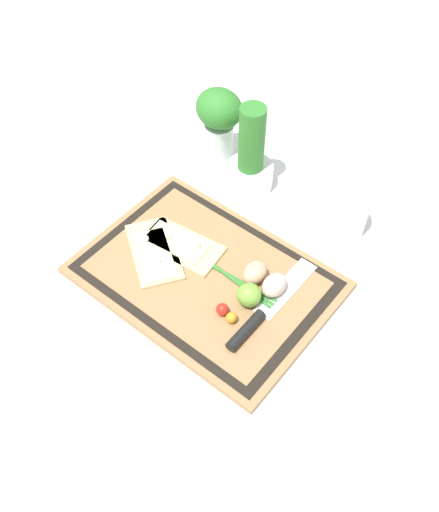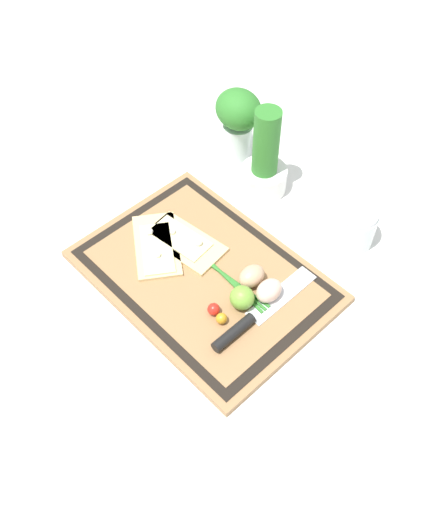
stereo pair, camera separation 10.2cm
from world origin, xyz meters
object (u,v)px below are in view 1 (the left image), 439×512
Objects in this scene: knife at (258,317)px; lime at (248,296)px; herb_pot at (251,160)px; herb_glass at (219,120)px; cherry_tomato_red at (222,309)px; cherry_tomato_yellow at (232,318)px; pizza_slice_near at (154,252)px; egg_brown at (255,273)px; egg_pink at (274,285)px; pizza_slice_far at (181,245)px; sauce_jar at (346,216)px.

lime is (-0.04, 0.02, 0.02)m from knife.
herb_pot reaches higher than knife.
knife is at bearing -42.25° from herb_glass.
cherry_tomato_red is 0.03m from cherry_tomato_yellow.
herb_pot is at bearing -14.15° from herb_glass.
pizza_slice_near is 0.23m from lime.
cherry_tomato_red is at bearing -89.81° from egg_brown.
egg_pink is at bearing -44.56° from herb_pot.
cherry_tomato_red reaches higher than pizza_slice_far.
pizza_slice_near is at bearing -128.66° from sauce_jar.
sauce_jar is at bearing 87.33° from egg_pink.
herb_glass is (-0.37, 0.01, 0.08)m from sauce_jar.
pizza_slice_far is 0.68× the size of knife.
cherry_tomato_red is at bearing -23.76° from pizza_slice_far.
cherry_tomato_yellow is at bearing -76.71° from egg_brown.
cherry_tomato_red reaches higher than pizza_slice_near.
pizza_slice_near is 0.24m from cherry_tomato_yellow.
herb_glass is at bearing 113.92° from pizza_slice_far.
knife is at bearing 1.11° from pizza_slice_near.
herb_pot reaches higher than cherry_tomato_red.
cherry_tomato_yellow is 0.50m from herb_glass.
herb_glass is at bearing 135.99° from lime.
egg_brown and egg_pink have the same top height.
herb_pot is at bearing 126.34° from lime.
herb_pot is (-0.01, 0.26, 0.05)m from pizza_slice_far.
cherry_tomato_yellow is at bearing -89.27° from lime.
pizza_slice_near and pizza_slice_far have the same top height.
egg_brown is 1.00× the size of egg_pink.
lime is 0.05m from cherry_tomato_yellow.
cherry_tomato_red is (-0.02, -0.05, -0.01)m from lime.
sauce_jar is (0.03, 0.36, 0.01)m from cherry_tomato_yellow.
cherry_tomato_red is 0.11× the size of herb_pot.
egg_brown is 2.35× the size of cherry_tomato_red.
herb_pot is at bearing 122.00° from cherry_tomato_yellow.
knife is at bearing -23.09° from lime.
egg_pink reaches higher than pizza_slice_far.
egg_pink is 0.45m from herb_glass.
knife is at bearing 42.27° from cherry_tomato_yellow.
pizza_slice_near is 0.43m from sauce_jar.
herb_glass is at bearing 179.05° from sauce_jar.
egg_brown reaches higher than cherry_tomato_red.
herb_glass reaches higher than egg_brown.
pizza_slice_far is at bearing -87.45° from herb_pot.
knife is 0.51m from herb_glass.
pizza_slice_far is 7.31× the size of cherry_tomato_red.
pizza_slice_far is at bearing -66.08° from herb_glass.
herb_glass is at bearing 139.39° from egg_brown.
pizza_slice_near is 0.74× the size of knife.
knife is 0.05m from lime.
pizza_slice_near is at bearing -93.65° from herb_pot.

